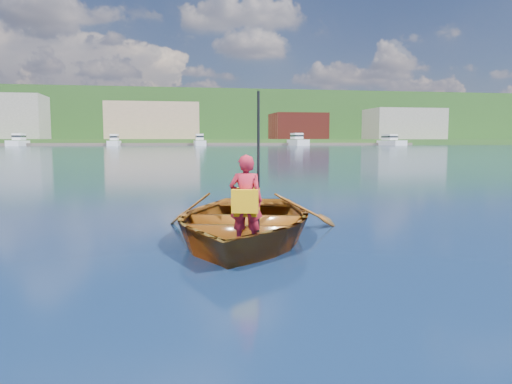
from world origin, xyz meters
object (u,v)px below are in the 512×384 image
at_px(child_paddler, 246,200).
at_px(dock, 169,144).
at_px(rowboat, 243,221).
at_px(marina_yachts, 166,141).

distance_m(child_paddler, dock, 148.07).
distance_m(rowboat, dock, 147.16).
xyz_separation_m(dock, marina_yachts, (-1.01, -4.65, 0.94)).
distance_m(rowboat, child_paddler, 1.00).
distance_m(dock, marina_yachts, 4.85).
xyz_separation_m(rowboat, marina_yachts, (-1.36, 142.52, 1.06)).
bearing_deg(rowboat, dock, 90.13).
bearing_deg(rowboat, marina_yachts, 90.54).
bearing_deg(marina_yachts, dock, 77.71).
bearing_deg(child_paddler, dock, 90.10).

